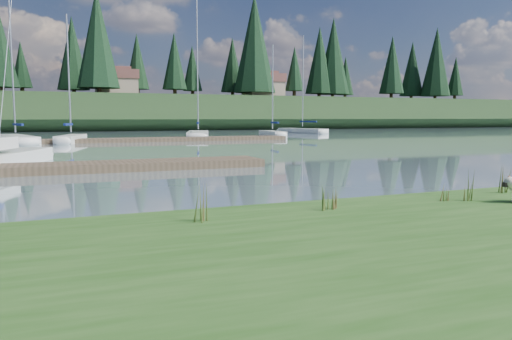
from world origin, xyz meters
name	(u,v)px	position (x,y,z in m)	size (l,w,h in m)	color
ground	(103,142)	(0.00, 30.00, 0.00)	(200.00, 200.00, 0.00)	#78919E
bank	(447,290)	(0.00, -6.00, 0.17)	(60.00, 9.00, 0.35)	#2D541E
ridge	(76,113)	(0.00, 73.00, 2.50)	(200.00, 20.00, 5.00)	#1C3218
dock_near	(43,169)	(-4.00, 9.00, 0.15)	(16.00, 2.00, 0.30)	#4C3D2C
dock_far	(130,140)	(2.00, 30.00, 0.15)	(26.00, 2.20, 0.30)	#4C3D2C
sailboat_bg_1	(14,138)	(-6.33, 32.14, 0.33)	(3.82, 9.02, 13.11)	silver
sailboat_bg_2	(73,138)	(-2.15, 31.28, 0.33)	(2.80, 6.44, 9.70)	silver
sailboat_bg_3	(198,134)	(9.57, 37.19, 0.32)	(4.56, 9.70, 13.88)	silver
sailboat_bg_4	(271,133)	(16.58, 35.63, 0.33)	(1.77, 6.06, 9.04)	silver
sailboat_bg_5	(298,130)	(24.34, 44.72, 0.32)	(3.64, 8.37, 11.73)	silver
weed_0	(325,198)	(0.63, -2.44, 0.56)	(0.17, 0.14, 0.50)	#475B23
weed_1	(332,198)	(0.78, -2.43, 0.53)	(0.17, 0.14, 0.44)	#475B23
weed_2	(468,188)	(3.60, -2.69, 0.60)	(0.17, 0.14, 0.59)	#475B23
weed_3	(202,205)	(-1.61, -2.60, 0.61)	(0.17, 0.14, 0.62)	#475B23
weed_4	(446,192)	(3.21, -2.53, 0.53)	(0.17, 0.14, 0.42)	#475B23
weed_5	(506,180)	(5.11, -2.21, 0.63)	(0.17, 0.14, 0.67)	#475B23
mud_lip	(272,219)	(0.00, -1.60, 0.07)	(60.00, 0.50, 0.14)	#33281C
conifer_3	(0,49)	(-10.00, 72.00, 11.74)	(4.84, 4.84, 12.25)	#382619
conifer_4	(98,38)	(3.00, 66.00, 13.09)	(6.16, 6.16, 15.10)	#382619
conifer_5	(174,61)	(15.00, 70.00, 10.83)	(3.96, 3.96, 10.35)	#382619
conifer_6	(254,44)	(28.00, 68.00, 13.99)	(7.04, 7.04, 17.00)	#382619
conifer_7	(320,60)	(42.00, 71.00, 12.19)	(5.28, 5.28, 13.20)	#382619
conifer_8	(392,65)	(55.00, 67.00, 11.51)	(4.62, 4.62, 11.77)	#382619
conifer_9	(436,62)	(68.00, 70.00, 12.87)	(5.94, 5.94, 14.62)	#382619
house_1	(116,82)	(6.00, 71.00, 7.31)	(6.30, 5.30, 4.65)	gray
house_2	(263,85)	(30.00, 69.00, 7.31)	(6.30, 5.30, 4.65)	gray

